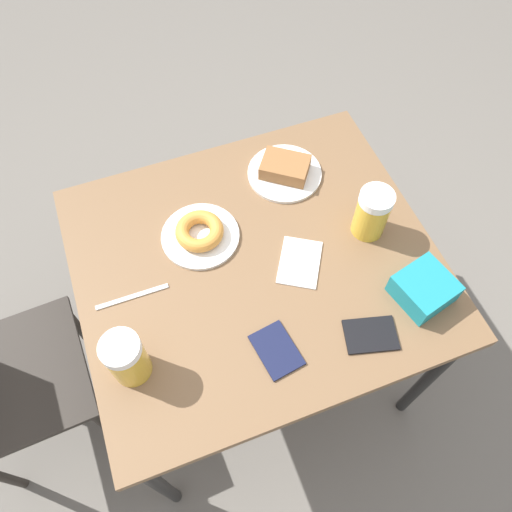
{
  "coord_description": "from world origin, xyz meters",
  "views": [
    {
      "loc": [
        -0.62,
        0.23,
        1.86
      ],
      "look_at": [
        0.0,
        0.0,
        0.74
      ],
      "focal_mm": 35.0,
      "sensor_mm": 36.0,
      "label": 1
    }
  ],
  "objects": [
    {
      "name": "passport_far_edge",
      "position": [
        -0.25,
        0.04,
        0.73
      ],
      "size": [
        0.14,
        0.11,
        0.01
      ],
      "rotation": [
        0.0,
        0.0,
        4.86
      ],
      "color": "#141938",
      "rests_on": "table"
    },
    {
      "name": "ground_plane",
      "position": [
        0.0,
        0.0,
        0.0
      ],
      "size": [
        8.0,
        8.0,
        0.0
      ],
      "primitive_type": "plane",
      "color": "#666059"
    },
    {
      "name": "table",
      "position": [
        0.0,
        0.0,
        0.66
      ],
      "size": [
        0.83,
        0.94,
        0.72
      ],
      "color": "brown",
      "rests_on": "ground_plane"
    },
    {
      "name": "napkin_folded",
      "position": [
        -0.05,
        -0.1,
        0.72
      ],
      "size": [
        0.18,
        0.16,
        0.0
      ],
      "rotation": [
        0.0,
        0.0,
        2.59
      ],
      "color": "white",
      "rests_on": "table"
    },
    {
      "name": "beer_mug_center",
      "position": [
        -0.18,
        0.37,
        0.8
      ],
      "size": [
        0.09,
        0.09,
        0.15
      ],
      "color": "gold",
      "rests_on": "table"
    },
    {
      "name": "fork",
      "position": [
        0.01,
        0.33,
        0.72
      ],
      "size": [
        0.01,
        0.19,
        0.0
      ],
      "rotation": [
        0.0,
        0.0,
        6.28
      ],
      "color": "silver",
      "rests_on": "table"
    },
    {
      "name": "passport_near_edge",
      "position": [
        -0.3,
        -0.19,
        0.73
      ],
      "size": [
        0.12,
        0.14,
        0.01
      ],
      "rotation": [
        0.0,
        0.0,
        2.88
      ],
      "color": "black",
      "rests_on": "table"
    },
    {
      "name": "beer_mug_left",
      "position": [
        -0.01,
        -0.32,
        0.8
      ],
      "size": [
        0.09,
        0.09,
        0.15
      ],
      "color": "gold",
      "rests_on": "table"
    },
    {
      "name": "plate_with_cake",
      "position": [
        0.24,
        -0.18,
        0.74
      ],
      "size": [
        0.22,
        0.22,
        0.05
      ],
      "color": "white",
      "rests_on": "table"
    },
    {
      "name": "blue_pouch",
      "position": [
        -0.24,
        -0.35,
        0.76
      ],
      "size": [
        0.15,
        0.16,
        0.07
      ],
      "rotation": [
        0.0,
        0.0,
        0.24
      ],
      "color": "teal",
      "rests_on": "table"
    },
    {
      "name": "plate_with_donut",
      "position": [
        0.12,
        0.12,
        0.74
      ],
      "size": [
        0.21,
        0.21,
        0.05
      ],
      "color": "white",
      "rests_on": "table"
    }
  ]
}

